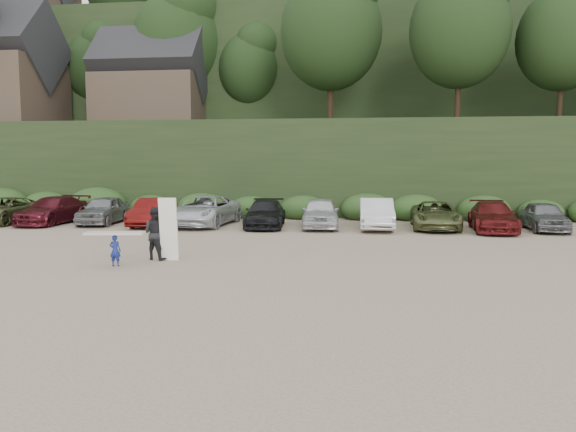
# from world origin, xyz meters

# --- Properties ---
(ground) EXTENTS (120.00, 120.00, 0.00)m
(ground) POSITION_xyz_m (0.00, 0.00, 0.00)
(ground) COLOR tan
(ground) RESTS_ON ground
(hillside_backdrop) EXTENTS (90.00, 41.50, 28.00)m
(hillside_backdrop) POSITION_xyz_m (-0.26, 35.93, 11.22)
(hillside_backdrop) COLOR black
(hillside_backdrop) RESTS_ON ground
(parked_cars) EXTENTS (36.69, 6.15, 1.61)m
(parked_cars) POSITION_xyz_m (-3.35, 10.06, 0.74)
(parked_cars) COLOR #9B9CA0
(parked_cars) RESTS_ON ground
(child_surfer) EXTENTS (1.97, 0.81, 1.15)m
(child_surfer) POSITION_xyz_m (-3.74, -1.46, 0.78)
(child_surfer) COLOR navy
(child_surfer) RESTS_ON ground
(adult_surfer) EXTENTS (1.39, 0.94, 2.21)m
(adult_surfer) POSITION_xyz_m (-2.81, -0.09, 0.95)
(adult_surfer) COLOR black
(adult_surfer) RESTS_ON ground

